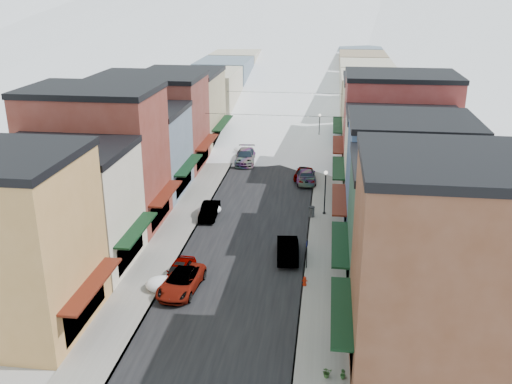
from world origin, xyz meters
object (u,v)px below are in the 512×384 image
(car_white_suv, at_px, (181,281))
(streetlamp_near, at_px, (325,187))
(car_silver_sedan, at_px, (179,271))
(car_dark_hatch, at_px, (209,211))
(car_green_sedan, at_px, (288,248))
(trash_can, at_px, (312,212))
(fire_hydrant, at_px, (305,281))

(car_white_suv, xyz_separation_m, streetlamp_near, (9.86, 15.60, 2.11))
(streetlamp_near, bearing_deg, car_silver_sedan, -126.39)
(car_dark_hatch, relative_size, car_green_sedan, 0.86)
(car_green_sedan, bearing_deg, car_white_suv, 35.60)
(car_white_suv, relative_size, car_silver_sedan, 1.26)
(car_green_sedan, bearing_deg, car_dark_hatch, -48.65)
(car_white_suv, bearing_deg, trash_can, 64.28)
(car_white_suv, bearing_deg, car_dark_hatch, 98.31)
(car_dark_hatch, bearing_deg, streetlamp_near, 8.87)
(car_silver_sedan, relative_size, trash_can, 4.16)
(car_dark_hatch, xyz_separation_m, fire_hydrant, (9.50, -12.00, -0.22))
(car_dark_hatch, bearing_deg, trash_can, 4.69)
(car_dark_hatch, bearing_deg, car_silver_sedan, -90.41)
(fire_hydrant, bearing_deg, streetlamp_near, 85.24)
(fire_hydrant, xyz_separation_m, streetlamp_near, (1.16, 13.99, 2.37))
(car_green_sedan, distance_m, fire_hydrant, 4.87)
(car_silver_sedan, relative_size, streetlamp_near, 0.97)
(car_white_suv, height_order, car_silver_sedan, car_white_suv)
(car_green_sedan, height_order, streetlamp_near, streetlamp_near)
(car_silver_sedan, bearing_deg, car_green_sedan, 35.69)
(trash_can, bearing_deg, fire_hydrant, -90.00)
(trash_can, xyz_separation_m, streetlamp_near, (1.16, 0.92, 2.18))
(car_white_suv, bearing_deg, car_silver_sedan, 114.29)
(car_green_sedan, bearing_deg, fire_hydrant, 103.71)
(car_silver_sedan, relative_size, car_dark_hatch, 0.99)
(car_white_suv, distance_m, car_green_sedan, 9.42)
(car_green_sedan, distance_m, trash_can, 8.63)
(car_green_sedan, relative_size, fire_hydrant, 6.95)
(car_white_suv, bearing_deg, fire_hydrant, 15.39)
(car_white_suv, relative_size, fire_hydrant, 7.48)
(car_silver_sedan, xyz_separation_m, trash_can, (9.23, 13.17, -0.05))
(car_silver_sedan, distance_m, car_green_sedan, 8.96)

